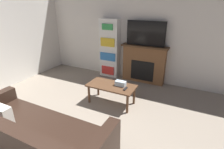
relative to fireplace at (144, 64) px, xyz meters
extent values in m
cube|color=silver|center=(-0.36, 0.14, 0.84)|extent=(6.36, 0.06, 2.70)
cube|color=brown|center=(0.00, 0.00, -0.02)|extent=(1.13, 0.22, 0.97)
cube|color=black|center=(0.00, -0.11, -0.16)|extent=(0.62, 0.01, 0.54)
cube|color=#4C331E|center=(0.00, -0.02, 0.48)|extent=(1.23, 0.28, 0.04)
cube|color=black|center=(0.00, -0.02, 0.81)|extent=(1.00, 0.03, 0.62)
cube|color=black|center=(0.00, -0.03, 0.81)|extent=(0.96, 0.01, 0.58)
cube|color=black|center=(-0.60, -3.14, -0.30)|extent=(2.21, 0.94, 0.43)
cube|color=black|center=(-0.60, -3.53, 0.11)|extent=(2.21, 0.16, 0.39)
cube|color=silver|center=(-1.10, -3.23, 0.06)|extent=(0.36, 0.14, 0.28)
cube|color=brown|center=(-0.26, -1.42, -0.09)|extent=(1.01, 0.51, 0.03)
cylinder|color=brown|center=(-0.70, -1.62, -0.31)|extent=(0.05, 0.05, 0.40)
cylinder|color=brown|center=(0.19, -1.62, -0.31)|extent=(0.05, 0.05, 0.40)
cylinder|color=brown|center=(-0.70, -1.23, -0.31)|extent=(0.05, 0.05, 0.40)
cylinder|color=brown|center=(0.19, -1.23, -0.31)|extent=(0.05, 0.05, 0.40)
cube|color=silver|center=(-0.08, -1.36, -0.03)|extent=(0.22, 0.12, 0.10)
cube|color=black|center=(0.08, -1.47, -0.07)|extent=(0.04, 0.15, 0.02)
cube|color=white|center=(-1.02, -0.02, 0.31)|extent=(0.56, 0.26, 1.65)
cube|color=red|center=(-1.02, -0.16, -0.31)|extent=(0.39, 0.03, 0.24)
cube|color=#2D70B7|center=(-1.02, -0.16, 0.11)|extent=(0.47, 0.03, 0.22)
cube|color=gold|center=(-1.02, -0.16, 0.52)|extent=(0.42, 0.03, 0.23)
cube|color=green|center=(-1.02, -0.16, 0.93)|extent=(0.32, 0.03, 0.16)
camera|label=1|loc=(1.23, -4.38, 1.51)|focal=28.00mm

